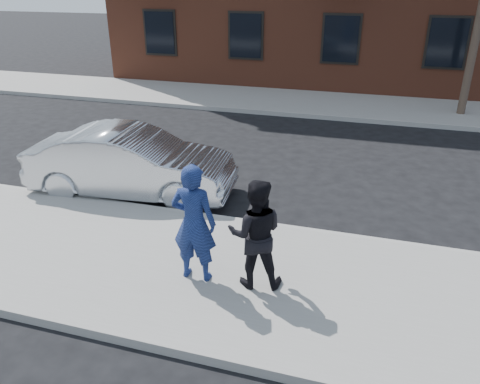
% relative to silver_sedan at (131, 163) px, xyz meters
% --- Properties ---
extents(ground, '(100.00, 100.00, 0.00)m').
position_rel_silver_sedan_xyz_m(ground, '(3.21, -2.31, -0.73)').
color(ground, black).
rests_on(ground, ground).
extents(near_sidewalk, '(50.00, 3.50, 0.15)m').
position_rel_silver_sedan_xyz_m(near_sidewalk, '(3.21, -2.56, -0.66)').
color(near_sidewalk, gray).
rests_on(near_sidewalk, ground).
extents(near_curb, '(50.00, 0.10, 0.15)m').
position_rel_silver_sedan_xyz_m(near_curb, '(3.21, -0.76, -0.66)').
color(near_curb, '#999691').
rests_on(near_curb, ground).
extents(far_sidewalk, '(50.00, 3.50, 0.15)m').
position_rel_silver_sedan_xyz_m(far_sidewalk, '(3.21, 8.94, -0.66)').
color(far_sidewalk, gray).
rests_on(far_sidewalk, ground).
extents(far_curb, '(50.00, 0.10, 0.15)m').
position_rel_silver_sedan_xyz_m(far_curb, '(3.21, 7.14, -0.66)').
color(far_curb, '#999691').
rests_on(far_curb, ground).
extents(silver_sedan, '(4.58, 1.98, 1.47)m').
position_rel_silver_sedan_xyz_m(silver_sedan, '(0.00, 0.00, 0.00)').
color(silver_sedan, '#B7BABF').
rests_on(silver_sedan, ground).
extents(man_hoodie, '(0.69, 0.51, 1.88)m').
position_rel_silver_sedan_xyz_m(man_hoodie, '(2.58, -2.76, 0.36)').
color(man_hoodie, navy).
rests_on(man_hoodie, near_sidewalk).
extents(man_peacoat, '(0.95, 0.81, 1.71)m').
position_rel_silver_sedan_xyz_m(man_peacoat, '(3.50, -2.65, 0.27)').
color(man_peacoat, black).
rests_on(man_peacoat, near_sidewalk).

